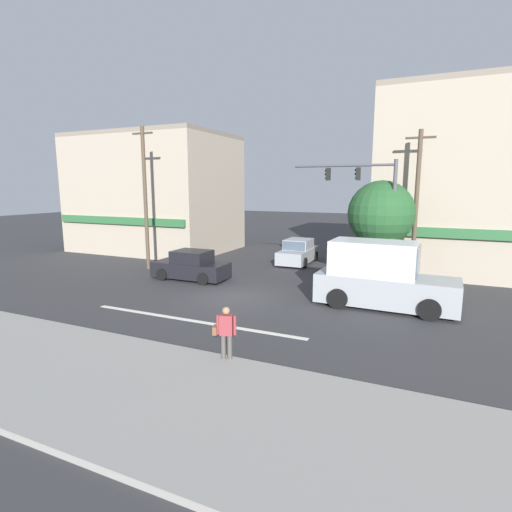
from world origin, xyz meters
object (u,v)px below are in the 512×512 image
at_px(sedan_crossing_rightbound, 191,266).
at_px(traffic_light_mast, 372,203).
at_px(sedan_waiting_far, 298,252).
at_px(box_truck_crossing_center, 381,278).
at_px(utility_pole_far_right, 416,206).
at_px(street_tree, 381,214).
at_px(utility_pole_near_left, 145,197).
at_px(pedestrian_foreground_with_bag, 225,332).

bearing_deg(sedan_crossing_rightbound, traffic_light_mast, 12.07).
xyz_separation_m(sedan_crossing_rightbound, sedan_waiting_far, (3.79, 6.81, 0.00)).
bearing_deg(box_truck_crossing_center, utility_pole_far_right, 78.94).
bearing_deg(sedan_waiting_far, box_truck_crossing_center, -51.61).
distance_m(street_tree, utility_pole_near_left, 13.41).
distance_m(utility_pole_near_left, sedan_crossing_rightbound, 5.52).
distance_m(traffic_light_mast, box_truck_crossing_center, 4.24).
bearing_deg(box_truck_crossing_center, pedestrian_foreground_with_bag, -113.59).
distance_m(utility_pole_far_right, pedestrian_foreground_with_bag, 13.28).
distance_m(utility_pole_near_left, traffic_light_mast, 13.00).
distance_m(utility_pole_far_right, sedan_waiting_far, 8.40).
height_order(utility_pole_near_left, traffic_light_mast, utility_pole_near_left).
height_order(box_truck_crossing_center, pedestrian_foreground_with_bag, box_truck_crossing_center).
bearing_deg(street_tree, sedan_waiting_far, 144.66).
bearing_deg(utility_pole_near_left, traffic_light_mast, 2.83).
bearing_deg(pedestrian_foreground_with_bag, traffic_light_mast, 77.41).
bearing_deg(traffic_light_mast, utility_pole_near_left, -177.17).
xyz_separation_m(utility_pole_near_left, traffic_light_mast, (12.98, 0.64, -0.17)).
bearing_deg(street_tree, sedan_crossing_rightbound, -163.04).
bearing_deg(utility_pole_far_right, pedestrian_foreground_with_bag, -108.87).
relative_size(street_tree, traffic_light_mast, 0.85).
height_order(sedan_crossing_rightbound, pedestrian_foreground_with_bag, pedestrian_foreground_with_bag).
height_order(traffic_light_mast, box_truck_crossing_center, traffic_light_mast).
height_order(street_tree, utility_pole_far_right, utility_pole_far_right).
bearing_deg(sedan_crossing_rightbound, utility_pole_near_left, 161.88).
height_order(utility_pole_far_right, traffic_light_mast, utility_pole_far_right).
xyz_separation_m(street_tree, pedestrian_foreground_with_bag, (-2.63, -11.28, -2.67)).
xyz_separation_m(traffic_light_mast, pedestrian_foreground_with_bag, (-2.31, -10.36, -3.22)).
relative_size(sedan_waiting_far, pedestrian_foreground_with_bag, 2.47).
xyz_separation_m(utility_pole_near_left, box_truck_crossing_center, (13.91, -2.29, -3.09)).
bearing_deg(utility_pole_far_right, sedan_crossing_rightbound, -160.75).
bearing_deg(sedan_waiting_far, sedan_crossing_rightbound, -119.10).
xyz_separation_m(utility_pole_near_left, pedestrian_foreground_with_bag, (10.67, -9.71, -3.39)).
bearing_deg(pedestrian_foreground_with_bag, box_truck_crossing_center, 66.41).
bearing_deg(sedan_crossing_rightbound, utility_pole_far_right, 19.25).
height_order(utility_pole_near_left, utility_pole_far_right, utility_pole_near_left).
distance_m(traffic_light_mast, sedan_waiting_far, 7.96).
relative_size(box_truck_crossing_center, sedan_waiting_far, 1.37).
bearing_deg(sedan_waiting_far, traffic_light_mast, -42.86).
relative_size(traffic_light_mast, pedestrian_foreground_with_bag, 3.71).
xyz_separation_m(street_tree, utility_pole_near_left, (-13.30, -1.56, 0.72)).
distance_m(traffic_light_mast, sedan_crossing_rightbound, 9.87).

